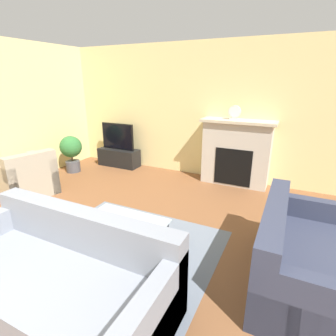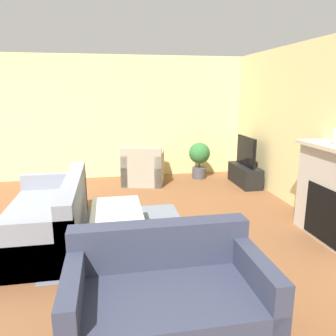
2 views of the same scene
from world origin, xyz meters
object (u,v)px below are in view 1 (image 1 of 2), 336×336
at_px(couch_sectional, 59,280).
at_px(mantel_clock, 235,112).
at_px(couch_loveseat, 305,261).
at_px(potted_plant, 71,150).
at_px(coffee_table, 122,226).
at_px(tv, 118,136).
at_px(armchair_by_window, 26,179).

height_order(couch_sectional, mantel_clock, mantel_clock).
xyz_separation_m(couch_loveseat, potted_plant, (-4.66, 1.58, 0.21)).
distance_m(coffee_table, potted_plant, 3.34).
bearing_deg(couch_loveseat, tv, 59.00).
relative_size(armchair_by_window, coffee_table, 1.08).
relative_size(couch_sectional, mantel_clock, 8.22).
height_order(couch_sectional, armchair_by_window, same).
relative_size(couch_loveseat, potted_plant, 1.94).
xyz_separation_m(couch_sectional, coffee_table, (0.05, 0.90, 0.08)).
bearing_deg(tv, couch_loveseat, -31.00).
distance_m(couch_sectional, couch_loveseat, 2.35).
height_order(couch_loveseat, armchair_by_window, same).
relative_size(armchair_by_window, potted_plant, 1.31).
xyz_separation_m(tv, couch_sectional, (1.99, -3.63, -0.43)).
xyz_separation_m(tv, coffee_table, (2.03, -2.74, -0.36)).
bearing_deg(tv, couch_sectional, -61.34).
bearing_deg(armchair_by_window, potted_plant, -158.66).
height_order(tv, mantel_clock, mantel_clock).
bearing_deg(tv, armchair_by_window, -103.58).
xyz_separation_m(tv, armchair_by_window, (-0.51, -2.09, -0.42)).
bearing_deg(potted_plant, tv, 49.60).
distance_m(couch_loveseat, mantel_clock, 3.01).
bearing_deg(potted_plant, armchair_by_window, -82.11).
height_order(tv, armchair_by_window, tv).
relative_size(tv, potted_plant, 1.03).
distance_m(armchair_by_window, potted_plant, 1.32).
relative_size(tv, mantel_clock, 3.23).
distance_m(couch_sectional, potted_plant, 3.89).
bearing_deg(tv, mantel_clock, 1.61).
height_order(couch_loveseat, potted_plant, couch_loveseat).
height_order(couch_sectional, potted_plant, couch_sectional).
height_order(potted_plant, mantel_clock, mantel_clock).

